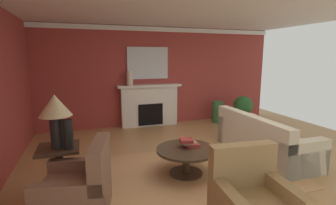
% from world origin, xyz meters
% --- Properties ---
extents(ground_plane, '(8.59, 8.59, 0.00)m').
position_xyz_m(ground_plane, '(0.00, 0.00, 0.00)').
color(ground_plane, tan).
extents(wall_fireplace, '(7.21, 0.12, 2.78)m').
position_xyz_m(wall_fireplace, '(0.00, 3.17, 1.39)').
color(wall_fireplace, '#9E3833').
rests_on(wall_fireplace, ground_plane).
extents(ceiling_panel, '(7.21, 6.81, 0.06)m').
position_xyz_m(ceiling_panel, '(0.00, 0.30, 2.81)').
color(ceiling_panel, white).
extents(crown_moulding, '(7.21, 0.08, 0.12)m').
position_xyz_m(crown_moulding, '(0.00, 3.09, 2.70)').
color(crown_moulding, white).
extents(area_rug, '(3.58, 2.25, 0.01)m').
position_xyz_m(area_rug, '(-0.49, -0.19, 0.01)').
color(area_rug, tan).
rests_on(area_rug, ground_plane).
extents(fireplace, '(1.80, 0.35, 1.18)m').
position_xyz_m(fireplace, '(-0.31, 2.96, 0.56)').
color(fireplace, white).
rests_on(fireplace, ground_plane).
extents(mantel_mirror, '(1.17, 0.04, 0.89)m').
position_xyz_m(mantel_mirror, '(-0.31, 3.08, 1.78)').
color(mantel_mirror, silver).
extents(sofa, '(0.90, 2.10, 0.85)m').
position_xyz_m(sofa, '(1.25, 0.06, 0.30)').
color(sofa, beige).
rests_on(sofa, ground_plane).
extents(armchair_near_window, '(0.95, 0.95, 0.95)m').
position_xyz_m(armchair_near_window, '(-2.19, -0.79, 0.31)').
color(armchair_near_window, brown).
rests_on(armchair_near_window, ground_plane).
extents(coffee_table, '(1.00, 1.00, 0.45)m').
position_xyz_m(coffee_table, '(-0.49, -0.19, 0.34)').
color(coffee_table, '#3D2D1E').
rests_on(coffee_table, ground_plane).
extents(side_table, '(0.56, 0.56, 0.70)m').
position_xyz_m(side_table, '(-2.44, -0.16, 0.40)').
color(side_table, '#3D2D1E').
rests_on(side_table, ground_plane).
extents(table_lamp, '(0.44, 0.44, 0.75)m').
position_xyz_m(table_lamp, '(-2.44, -0.16, 1.22)').
color(table_lamp, black).
rests_on(table_lamp, side_table).
extents(vase_on_side_table, '(0.13, 0.13, 0.41)m').
position_xyz_m(vase_on_side_table, '(-2.29, -0.28, 0.91)').
color(vase_on_side_table, black).
rests_on(vase_on_side_table, side_table).
extents(vase_tall_corner, '(0.31, 0.31, 0.64)m').
position_xyz_m(vase_tall_corner, '(1.72, 2.66, 0.32)').
color(vase_tall_corner, '#33703D').
rests_on(vase_tall_corner, ground_plane).
extents(vase_mantel_left, '(0.17, 0.17, 0.39)m').
position_xyz_m(vase_mantel_left, '(-0.86, 2.91, 1.38)').
color(vase_mantel_left, beige).
rests_on(vase_mantel_left, fireplace).
extents(book_red_cover, '(0.26, 0.22, 0.05)m').
position_xyz_m(book_red_cover, '(-0.36, -0.14, 0.48)').
color(book_red_cover, maroon).
rests_on(book_red_cover, coffee_table).
extents(book_art_folio, '(0.24, 0.21, 0.04)m').
position_xyz_m(book_art_folio, '(-0.42, -0.10, 0.52)').
color(book_art_folio, tan).
rests_on(book_art_folio, coffee_table).
extents(book_small_novel, '(0.25, 0.23, 0.06)m').
position_xyz_m(book_small_novel, '(-0.48, -0.15, 0.57)').
color(book_small_novel, maroon).
rests_on(book_small_novel, coffee_table).
extents(potted_plant, '(0.56, 0.56, 0.83)m').
position_xyz_m(potted_plant, '(2.32, 2.25, 0.49)').
color(potted_plant, '#A8754C').
rests_on(potted_plant, ground_plane).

